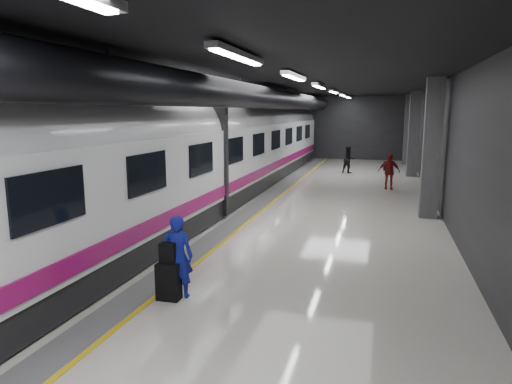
% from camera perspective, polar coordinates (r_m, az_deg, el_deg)
% --- Properties ---
extents(ground, '(40.00, 40.00, 0.00)m').
position_cam_1_polar(ground, '(14.44, 2.97, -3.76)').
color(ground, silver).
rests_on(ground, ground).
extents(platform_hall, '(10.02, 40.02, 4.51)m').
position_cam_1_polar(platform_hall, '(15.02, 2.83, 10.40)').
color(platform_hall, black).
rests_on(platform_hall, ground).
extents(train, '(3.05, 38.00, 4.05)m').
position_cam_1_polar(train, '(15.13, -9.08, 4.71)').
color(train, black).
rests_on(train, ground).
extents(traveler_main, '(0.64, 0.48, 1.58)m').
position_cam_1_polar(traveler_main, '(8.68, -9.77, -7.93)').
color(traveler_main, '#1824B6').
rests_on(traveler_main, ground).
extents(suitcase_main, '(0.43, 0.28, 0.69)m').
position_cam_1_polar(suitcase_main, '(8.73, -10.86, -10.94)').
color(suitcase_main, black).
rests_on(suitcase_main, ground).
extents(shoulder_bag, '(0.31, 0.19, 0.39)m').
position_cam_1_polar(shoulder_bag, '(8.58, -10.99, -7.50)').
color(shoulder_bag, black).
rests_on(shoulder_bag, suitcase_main).
extents(traveler_far_a, '(0.95, 0.88, 1.56)m').
position_cam_1_polar(traveler_far_a, '(26.02, 11.51, 3.98)').
color(traveler_far_a, black).
rests_on(traveler_far_a, ground).
extents(traveler_far_b, '(0.94, 0.41, 1.60)m').
position_cam_1_polar(traveler_far_b, '(21.24, 16.28, 2.50)').
color(traveler_far_b, maroon).
rests_on(traveler_far_b, ground).
extents(suitcase_far, '(0.41, 0.30, 0.55)m').
position_cam_1_polar(suitcase_far, '(27.91, 16.07, 3.15)').
color(suitcase_far, black).
rests_on(suitcase_far, ground).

